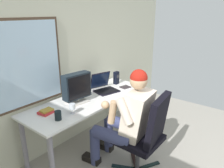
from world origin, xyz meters
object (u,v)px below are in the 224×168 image
(laptop, at_px, (104,86))
(desk_speaker, at_px, (116,78))
(desk, at_px, (90,105))
(person_seated, at_px, (126,118))
(coffee_mug, at_px, (58,115))
(office_chair, at_px, (148,132))
(wine_glass, at_px, (72,107))
(book_stack, at_px, (46,112))
(crt_monitor, at_px, (77,87))
(cd_case, at_px, (125,87))

(laptop, xyz_separation_m, desk_speaker, (0.35, 0.03, 0.03))
(desk, distance_m, desk_speaker, 0.73)
(person_seated, height_order, coffee_mug, person_seated)
(laptop, bearing_deg, coffee_mug, -168.03)
(laptop, bearing_deg, office_chair, -111.33)
(desk, relative_size, office_chair, 1.83)
(person_seated, xyz_separation_m, coffee_mug, (-0.59, 0.48, 0.12))
(office_chair, height_order, coffee_mug, office_chair)
(desk_speaker, xyz_separation_m, coffee_mug, (-1.34, -0.24, -0.05))
(office_chair, height_order, desk_speaker, office_chair)
(desk_speaker, bearing_deg, wine_glass, -167.74)
(desk_speaker, bearing_deg, book_stack, -179.68)
(desk_speaker, bearing_deg, desk, -172.82)
(crt_monitor, bearing_deg, desk, -7.04)
(office_chair, height_order, wine_glass, office_chair)
(laptop, height_order, desk_speaker, laptop)
(person_seated, distance_m, desk_speaker, 1.06)
(crt_monitor, bearing_deg, wine_glass, -143.70)
(crt_monitor, height_order, book_stack, crt_monitor)
(crt_monitor, xyz_separation_m, cd_case, (0.85, -0.15, -0.21))
(desk, xyz_separation_m, person_seated, (-0.06, -0.63, 0.02))
(wine_glass, distance_m, desk_speaker, 1.18)
(laptop, xyz_separation_m, coffee_mug, (-1.00, -0.21, -0.02))
(office_chair, distance_m, crt_monitor, 1.01)
(crt_monitor, height_order, wine_glass, crt_monitor)
(person_seated, distance_m, laptop, 0.81)
(office_chair, bearing_deg, desk_speaker, 53.87)
(office_chair, relative_size, person_seated, 0.80)
(office_chair, height_order, person_seated, person_seated)
(wine_glass, distance_m, book_stack, 0.31)
(desk_speaker, relative_size, coffee_mug, 1.97)
(laptop, xyz_separation_m, book_stack, (-0.99, 0.02, -0.05))
(laptop, distance_m, book_stack, 0.99)
(person_seated, bearing_deg, crt_monitor, 102.28)
(cd_case, bearing_deg, coffee_mug, -178.67)
(crt_monitor, bearing_deg, desk_speaker, 4.06)
(book_stack, bearing_deg, office_chair, -58.12)
(wine_glass, bearing_deg, book_stack, 127.07)
(desk, bearing_deg, coffee_mug, -166.69)
(wine_glass, bearing_deg, desk_speaker, 12.26)
(laptop, bearing_deg, wine_glass, -164.65)
(desk_speaker, xyz_separation_m, cd_case, (-0.05, -0.21, -0.10))
(crt_monitor, distance_m, cd_case, 0.88)
(cd_case, bearing_deg, office_chair, -130.79)
(desk, height_order, coffee_mug, coffee_mug)
(desk, height_order, office_chair, office_chair)
(person_seated, bearing_deg, desk, 84.93)
(office_chair, distance_m, cd_case, 1.04)
(person_seated, distance_m, wine_glass, 0.63)
(desk_speaker, bearing_deg, person_seated, -136.45)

